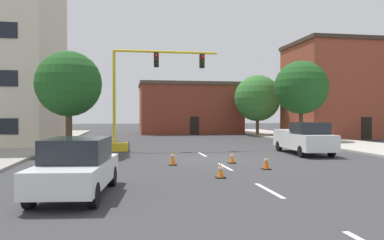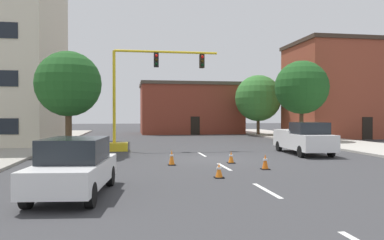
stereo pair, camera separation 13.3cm
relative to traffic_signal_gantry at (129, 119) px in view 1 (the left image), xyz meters
The scene contains 18 objects.
ground_plane 7.51m from the traffic_signal_gantry, 51.88° to the right, with size 160.00×160.00×0.00m, color #38383A.
sidewalk_left 8.94m from the traffic_signal_gantry, 164.34° to the left, with size 6.00×56.00×0.14m, color #9E998E.
sidewalk_right 17.52m from the traffic_signal_gantry, ahead, with size 6.00×56.00×0.14m, color #B2ADA3.
lane_stripe_seg_1 14.99m from the traffic_signal_gantry, 72.59° to the right, with size 0.16×2.40×0.01m, color silver.
lane_stripe_seg_2 9.97m from the traffic_signal_gantry, 62.86° to the right, with size 0.16×2.40×0.01m, color silver.
lane_stripe_seg_3 5.86m from the traffic_signal_gantry, 35.41° to the right, with size 0.16×2.40×0.01m, color silver.
building_brick_center 24.00m from the traffic_signal_gantry, 70.86° to the left, with size 12.99×8.15×6.49m.
building_row_right 25.79m from the traffic_signal_gantry, 26.53° to the left, with size 11.30×8.35×10.18m.
traffic_signal_gantry is the anchor object (origin of this frame).
tree_left_near 5.24m from the traffic_signal_gantry, 134.20° to the right, with size 3.72×3.72×6.06m.
tree_right_far 21.60m from the traffic_signal_gantry, 46.77° to the left, with size 5.33×5.33×7.00m.
tree_right_mid 16.27m from the traffic_signal_gantry, 19.76° to the left, with size 4.73×4.73×7.22m.
pickup_truck_white 11.48m from the traffic_signal_gantry, 20.63° to the right, with size 2.29×5.50×1.99m.
sedan_white_near_left 14.04m from the traffic_signal_gantry, 96.52° to the right, with size 2.35×4.68×1.74m.
traffic_cone_roadside_a 11.63m from the traffic_signal_gantry, 58.29° to the right, with size 0.36×0.36×0.69m.
traffic_cone_roadside_b 8.16m from the traffic_signal_gantry, 74.93° to the right, with size 0.36×0.36×0.76m.
traffic_cone_roadside_c 12.25m from the traffic_signal_gantry, 73.33° to the right, with size 0.36×0.36×0.60m.
traffic_cone_roadside_d 9.22m from the traffic_signal_gantry, 55.58° to the right, with size 0.36×0.36×0.62m.
Camera 1 is at (-4.49, -19.94, 2.47)m, focal length 34.93 mm.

